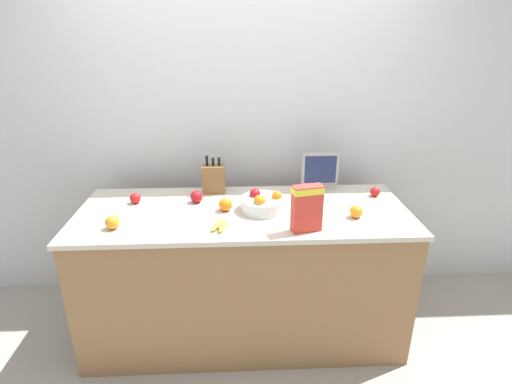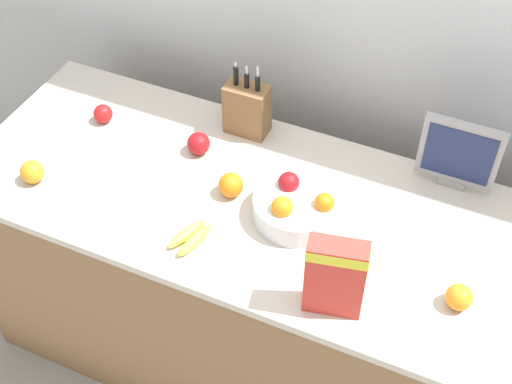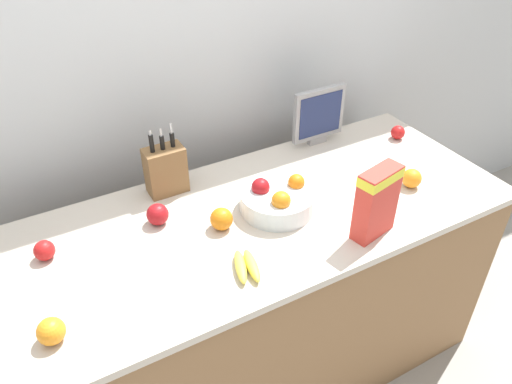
% 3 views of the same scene
% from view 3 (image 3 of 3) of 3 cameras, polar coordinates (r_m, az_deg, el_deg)
% --- Properties ---
extents(ground_plane, '(14.00, 14.00, 0.00)m').
position_cam_3_polar(ground_plane, '(2.55, -0.71, -19.43)').
color(ground_plane, gray).
extents(wall_back, '(9.00, 0.06, 2.60)m').
position_cam_3_polar(wall_back, '(2.17, -9.06, 13.92)').
color(wall_back, silver).
rests_on(wall_back, ground_plane).
extents(counter, '(2.07, 0.81, 0.93)m').
position_cam_3_polar(counter, '(2.18, -0.80, -12.47)').
color(counter, olive).
rests_on(counter, ground_plane).
extents(knife_block, '(0.15, 0.09, 0.29)m').
position_cam_3_polar(knife_block, '(1.98, -10.29, 2.52)').
color(knife_block, brown).
rests_on(knife_block, counter).
extents(small_monitor, '(0.26, 0.03, 0.27)m').
position_cam_3_polar(small_monitor, '(2.27, 7.20, 8.71)').
color(small_monitor, gray).
rests_on(small_monitor, counter).
extents(cereal_box, '(0.18, 0.11, 0.27)m').
position_cam_3_polar(cereal_box, '(1.76, 13.65, -0.88)').
color(cereal_box, red).
rests_on(cereal_box, counter).
extents(fruit_bowl, '(0.28, 0.28, 0.13)m').
position_cam_3_polar(fruit_bowl, '(1.88, 2.46, -0.82)').
color(fruit_bowl, silver).
rests_on(fruit_bowl, counter).
extents(banana_bunch, '(0.11, 0.17, 0.04)m').
position_cam_3_polar(banana_bunch, '(1.65, -1.13, -8.46)').
color(banana_bunch, yellow).
rests_on(banana_bunch, counter).
extents(apple_rear, '(0.06, 0.06, 0.06)m').
position_cam_3_polar(apple_rear, '(2.43, 15.90, 6.57)').
color(apple_rear, red).
rests_on(apple_rear, counter).
extents(apple_middle, '(0.07, 0.07, 0.07)m').
position_cam_3_polar(apple_middle, '(1.82, -23.03, -6.16)').
color(apple_middle, red).
rests_on(apple_middle, counter).
extents(apple_rightmost, '(0.08, 0.08, 0.08)m').
position_cam_3_polar(apple_rightmost, '(1.85, -11.19, -2.52)').
color(apple_rightmost, '#A31419').
rests_on(apple_rightmost, counter).
extents(orange_front_left, '(0.08, 0.08, 0.08)m').
position_cam_3_polar(orange_front_left, '(1.55, -22.37, -14.50)').
color(orange_front_left, orange).
rests_on(orange_front_left, counter).
extents(orange_back_center, '(0.08, 0.08, 0.08)m').
position_cam_3_polar(orange_back_center, '(2.10, 17.37, 1.50)').
color(orange_back_center, orange).
rests_on(orange_back_center, counter).
extents(orange_mid_left, '(0.08, 0.08, 0.08)m').
position_cam_3_polar(orange_mid_left, '(1.80, -3.96, -3.09)').
color(orange_mid_left, orange).
rests_on(orange_mid_left, counter).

